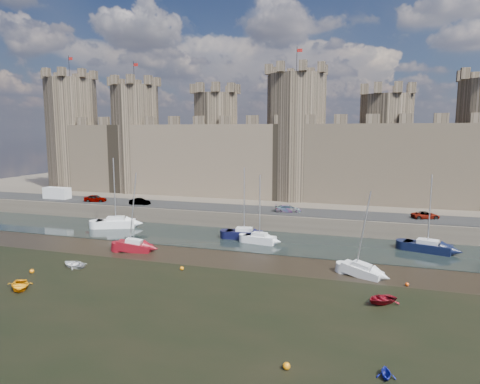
{
  "coord_description": "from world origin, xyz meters",
  "views": [
    {
      "loc": [
        16.48,
        -32.18,
        15.2
      ],
      "look_at": [
        -0.68,
        22.0,
        7.11
      ],
      "focal_mm": 32.0,
      "sensor_mm": 36.0,
      "label": 1
    }
  ],
  "objects_px": {
    "van": "(57,193)",
    "car_3": "(426,215)",
    "car_0": "(95,198)",
    "sailboat_2": "(260,238)",
    "dinghy_0": "(20,286)",
    "car_2": "(288,209)",
    "sailboat_0": "(116,223)",
    "sailboat_4": "(134,246)",
    "car_1": "(140,202)",
    "sailboat_5": "(362,270)",
    "sailboat_3": "(428,246)",
    "sailboat_1": "(244,234)"
  },
  "relations": [
    {
      "from": "van",
      "to": "sailboat_2",
      "type": "distance_m",
      "value": 43.99
    },
    {
      "from": "car_2",
      "to": "sailboat_4",
      "type": "bearing_deg",
      "value": 127.99
    },
    {
      "from": "sailboat_1",
      "to": "car_0",
      "type": "bearing_deg",
      "value": 159.33
    },
    {
      "from": "sailboat_1",
      "to": "car_1",
      "type": "bearing_deg",
      "value": 154.05
    },
    {
      "from": "car_0",
      "to": "car_3",
      "type": "relative_size",
      "value": 0.99
    },
    {
      "from": "car_1",
      "to": "sailboat_3",
      "type": "bearing_deg",
      "value": -104.36
    },
    {
      "from": "sailboat_0",
      "to": "dinghy_0",
      "type": "relative_size",
      "value": 3.4
    },
    {
      "from": "sailboat_2",
      "to": "dinghy_0",
      "type": "height_order",
      "value": "sailboat_2"
    },
    {
      "from": "car_2",
      "to": "sailboat_0",
      "type": "xyz_separation_m",
      "value": [
        -25.94,
        -8.34,
        -2.24
      ]
    },
    {
      "from": "car_3",
      "to": "sailboat_1",
      "type": "height_order",
      "value": "sailboat_1"
    },
    {
      "from": "car_0",
      "to": "car_1",
      "type": "relative_size",
      "value": 1.09
    },
    {
      "from": "sailboat_2",
      "to": "sailboat_4",
      "type": "xyz_separation_m",
      "value": [
        -14.23,
        -8.52,
        -0.02
      ]
    },
    {
      "from": "sailboat_2",
      "to": "sailboat_1",
      "type": "bearing_deg",
      "value": 155.19
    },
    {
      "from": "car_1",
      "to": "sailboat_0",
      "type": "relative_size",
      "value": 0.32
    },
    {
      "from": "sailboat_0",
      "to": "dinghy_0",
      "type": "distance_m",
      "value": 26.65
    },
    {
      "from": "car_1",
      "to": "car_3",
      "type": "distance_m",
      "value": 46.08
    },
    {
      "from": "car_1",
      "to": "van",
      "type": "bearing_deg",
      "value": 80.99
    },
    {
      "from": "sailboat_2",
      "to": "sailboat_4",
      "type": "bearing_deg",
      "value": -141.08
    },
    {
      "from": "car_1",
      "to": "sailboat_3",
      "type": "height_order",
      "value": "sailboat_3"
    },
    {
      "from": "dinghy_0",
      "to": "car_1",
      "type": "bearing_deg",
      "value": 60.3
    },
    {
      "from": "van",
      "to": "sailboat_0",
      "type": "height_order",
      "value": "sailboat_0"
    },
    {
      "from": "car_3",
      "to": "sailboat_4",
      "type": "height_order",
      "value": "sailboat_4"
    },
    {
      "from": "sailboat_1",
      "to": "dinghy_0",
      "type": "height_order",
      "value": "sailboat_1"
    },
    {
      "from": "sailboat_4",
      "to": "dinghy_0",
      "type": "distance_m",
      "value": 15.38
    },
    {
      "from": "car_0",
      "to": "sailboat_1",
      "type": "relative_size",
      "value": 0.39
    },
    {
      "from": "car_0",
      "to": "sailboat_2",
      "type": "relative_size",
      "value": 0.42
    },
    {
      "from": "sailboat_0",
      "to": "sailboat_3",
      "type": "bearing_deg",
      "value": -23.72
    },
    {
      "from": "car_0",
      "to": "car_2",
      "type": "height_order",
      "value": "car_0"
    },
    {
      "from": "sailboat_4",
      "to": "car_0",
      "type": "bearing_deg",
      "value": 125.26
    },
    {
      "from": "sailboat_3",
      "to": "sailboat_4",
      "type": "bearing_deg",
      "value": -146.55
    },
    {
      "from": "car_0",
      "to": "sailboat_5",
      "type": "distance_m",
      "value": 51.05
    },
    {
      "from": "sailboat_0",
      "to": "sailboat_4",
      "type": "bearing_deg",
      "value": -71.37
    },
    {
      "from": "sailboat_2",
      "to": "car_3",
      "type": "bearing_deg",
      "value": 36.07
    },
    {
      "from": "van",
      "to": "car_3",
      "type": "bearing_deg",
      "value": 0.87
    },
    {
      "from": "car_2",
      "to": "sailboat_1",
      "type": "distance_m",
      "value": 10.27
    },
    {
      "from": "car_0",
      "to": "car_3",
      "type": "distance_m",
      "value": 55.38
    },
    {
      "from": "car_0",
      "to": "dinghy_0",
      "type": "xyz_separation_m",
      "value": [
        15.67,
        -33.46,
        -2.83
      ]
    },
    {
      "from": "sailboat_1",
      "to": "sailboat_5",
      "type": "xyz_separation_m",
      "value": [
        16.44,
        -11.24,
        -0.12
      ]
    },
    {
      "from": "car_1",
      "to": "sailboat_0",
      "type": "height_order",
      "value": "sailboat_0"
    },
    {
      "from": "sailboat_3",
      "to": "car_0",
      "type": "bearing_deg",
      "value": -171.5
    },
    {
      "from": "car_3",
      "to": "sailboat_1",
      "type": "xyz_separation_m",
      "value": [
        -24.66,
        -9.93,
        -2.25
      ]
    },
    {
      "from": "sailboat_0",
      "to": "sailboat_3",
      "type": "height_order",
      "value": "sailboat_0"
    },
    {
      "from": "sailboat_5",
      "to": "car_0",
      "type": "bearing_deg",
      "value": 179.43
    },
    {
      "from": "sailboat_1",
      "to": "sailboat_5",
      "type": "distance_m",
      "value": 19.91
    },
    {
      "from": "van",
      "to": "sailboat_4",
      "type": "height_order",
      "value": "sailboat_4"
    },
    {
      "from": "sailboat_5",
      "to": "dinghy_0",
      "type": "height_order",
      "value": "sailboat_5"
    },
    {
      "from": "sailboat_4",
      "to": "sailboat_2",
      "type": "bearing_deg",
      "value": 20.11
    },
    {
      "from": "sailboat_4",
      "to": "dinghy_0",
      "type": "bearing_deg",
      "value": -114.08
    },
    {
      "from": "van",
      "to": "sailboat_4",
      "type": "relative_size",
      "value": 0.49
    },
    {
      "from": "sailboat_3",
      "to": "sailboat_4",
      "type": "relative_size",
      "value": 0.97
    }
  ]
}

